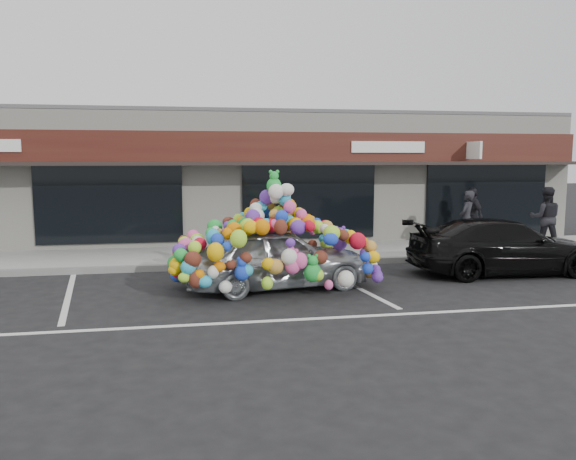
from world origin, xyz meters
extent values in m
plane|color=black|center=(0.00, 0.00, 0.00)|extent=(90.00, 90.00, 0.00)
cube|color=silver|center=(0.00, 8.50, 2.10)|extent=(24.00, 6.00, 4.20)
cube|color=#59595B|center=(0.00, 8.50, 4.25)|extent=(24.00, 6.00, 0.12)
cube|color=#3B1310|center=(0.00, 5.42, 3.15)|extent=(24.00, 0.18, 0.90)
cube|color=black|center=(0.00, 4.90, 2.65)|extent=(24.00, 1.20, 0.10)
cube|color=white|center=(8.20, 4.95, 3.05)|extent=(0.08, 0.95, 0.55)
cube|color=white|center=(5.50, 5.30, 3.15)|extent=(2.40, 0.04, 0.35)
cube|color=black|center=(-3.00, 5.47, 1.45)|extent=(4.20, 0.12, 2.30)
cube|color=black|center=(3.00, 5.47, 1.45)|extent=(4.20, 0.12, 2.30)
cube|color=black|center=(9.00, 5.47, 1.45)|extent=(4.20, 0.12, 2.30)
cube|color=gray|center=(0.00, 4.00, 0.07)|extent=(26.00, 3.00, 0.15)
cube|color=slate|center=(0.00, 2.50, 0.07)|extent=(26.00, 0.18, 0.16)
cube|color=silver|center=(-3.20, 0.20, 0.00)|extent=(0.73, 4.37, 0.01)
cube|color=silver|center=(2.80, 0.20, 0.00)|extent=(0.73, 4.37, 0.01)
cube|color=silver|center=(8.20, 0.20, 0.00)|extent=(0.73, 4.37, 0.01)
cube|color=silver|center=(2.00, -2.30, 0.00)|extent=(14.00, 0.12, 0.01)
imported|color=#B2B7BE|center=(1.09, 0.13, 0.68)|extent=(2.25, 4.21, 1.36)
ellipsoid|color=red|center=(1.09, 0.13, 1.87)|extent=(1.47, 1.85, 1.02)
sphere|color=yellow|center=(2.49, -0.02, 0.99)|extent=(0.34, 0.34, 0.34)
sphere|color=blue|center=(1.69, -0.76, 0.55)|extent=(0.36, 0.36, 0.36)
sphere|color=green|center=(0.29, 1.00, 0.60)|extent=(0.30, 0.30, 0.30)
sphere|color=#DD56B1|center=(1.09, 0.13, 2.33)|extent=(0.32, 0.32, 0.32)
sphere|color=orange|center=(-0.11, 0.23, 1.00)|extent=(0.30, 0.30, 0.30)
imported|color=black|center=(6.79, 0.69, 0.67)|extent=(1.99, 4.67, 1.34)
imported|color=#24252A|center=(7.44, 3.78, 1.00)|extent=(0.73, 0.72, 1.70)
imported|color=black|center=(9.60, 3.15, 1.06)|extent=(1.09, 1.00, 1.82)
imported|color=#232227|center=(8.01, 4.54, 1.02)|extent=(1.05, 0.51, 1.74)
camera|label=1|loc=(-0.77, -11.63, 2.80)|focal=35.00mm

